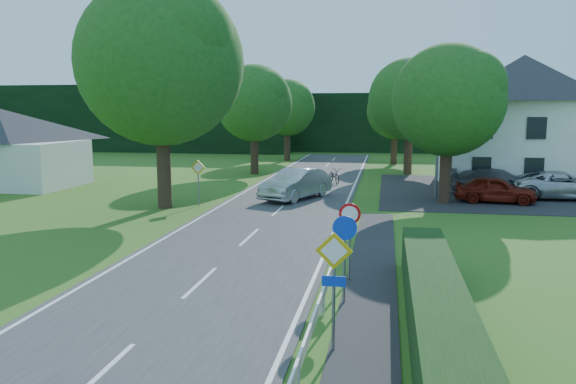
% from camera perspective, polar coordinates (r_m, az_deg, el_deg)
% --- Properties ---
extents(road, '(7.00, 80.00, 0.04)m').
position_cam_1_polar(road, '(24.42, -2.82, -3.60)').
color(road, '#353537').
rests_on(road, ground).
extents(parking_pad, '(14.00, 16.00, 0.04)m').
position_cam_1_polar(parking_pad, '(37.25, 20.21, 0.05)').
color(parking_pad, '#28272A').
rests_on(parking_pad, ground).
extents(line_edge_left, '(0.12, 80.00, 0.01)m').
position_cam_1_polar(line_edge_left, '(25.32, -10.03, -3.23)').
color(line_edge_left, white).
rests_on(line_edge_left, road).
extents(line_edge_right, '(0.12, 80.00, 0.01)m').
position_cam_1_polar(line_edge_right, '(23.92, 4.81, -3.81)').
color(line_edge_right, white).
rests_on(line_edge_right, road).
extents(line_centre, '(0.12, 80.00, 0.01)m').
position_cam_1_polar(line_centre, '(24.42, -2.82, -3.54)').
color(line_centre, white).
rests_on(line_centre, road).
extents(tree_main, '(9.40, 9.40, 11.64)m').
position_cam_1_polar(tree_main, '(29.55, -12.72, 9.60)').
color(tree_main, '#1D5018').
rests_on(tree_main, ground).
extents(tree_left_far, '(7.00, 7.00, 8.58)m').
position_cam_1_polar(tree_left_far, '(44.51, -3.46, 7.35)').
color(tree_left_far, '#1D5018').
rests_on(tree_left_far, ground).
extents(tree_right_far, '(7.40, 7.40, 9.09)m').
position_cam_1_polar(tree_right_far, '(45.33, 12.21, 7.52)').
color(tree_right_far, '#1D5018').
rests_on(tree_right_far, ground).
extents(tree_left_back, '(6.60, 6.60, 8.07)m').
position_cam_1_polar(tree_left_back, '(56.16, -0.10, 7.32)').
color(tree_left_back, '#1D5018').
rests_on(tree_left_back, ground).
extents(tree_right_back, '(6.20, 6.20, 7.56)m').
position_cam_1_polar(tree_right_back, '(53.31, 10.78, 6.84)').
color(tree_right_back, '#1D5018').
rests_on(tree_right_back, ground).
extents(tree_right_mid, '(7.00, 7.00, 8.58)m').
position_cam_1_polar(tree_right_mid, '(31.46, 15.89, 6.62)').
color(tree_right_mid, '#1D5018').
rests_on(tree_right_mid, ground).
extents(treeline_left, '(44.00, 6.00, 8.00)m').
position_cam_1_polar(treeline_left, '(73.31, -17.20, 7.17)').
color(treeline_left, black).
rests_on(treeline_left, ground).
extents(treeline_right, '(30.00, 5.00, 7.00)m').
position_cam_1_polar(treeline_right, '(69.36, 12.28, 6.89)').
color(treeline_right, black).
rests_on(treeline_right, ground).
extents(house_white, '(10.60, 8.40, 8.60)m').
position_cam_1_polar(house_white, '(40.25, 22.60, 6.78)').
color(house_white, white).
rests_on(house_white, ground).
extents(streetlight, '(2.03, 0.18, 8.00)m').
position_cam_1_polar(streetlight, '(33.41, 14.80, 7.04)').
color(streetlight, slate).
rests_on(streetlight, ground).
extents(sign_priority_right, '(0.78, 0.09, 2.59)m').
position_cam_1_polar(sign_priority_right, '(11.79, 4.69, -7.86)').
color(sign_priority_right, slate).
rests_on(sign_priority_right, ground).
extents(sign_roundabout, '(0.64, 0.08, 2.37)m').
position_cam_1_polar(sign_roundabout, '(14.71, 5.77, -5.08)').
color(sign_roundabout, slate).
rests_on(sign_roundabout, ground).
extents(sign_speed_limit, '(0.64, 0.11, 2.37)m').
position_cam_1_polar(sign_speed_limit, '(16.63, 6.29, -3.18)').
color(sign_speed_limit, slate).
rests_on(sign_speed_limit, ground).
extents(sign_priority_left, '(0.78, 0.09, 2.44)m').
position_cam_1_polar(sign_priority_left, '(30.11, -9.12, 1.86)').
color(sign_priority_left, slate).
rests_on(sign_priority_left, ground).
extents(moving_car, '(3.72, 5.49, 1.71)m').
position_cam_1_polar(moving_car, '(31.83, 0.82, 0.82)').
color(moving_car, '#BABBBF').
rests_on(moving_car, road).
extents(motorcycle, '(1.45, 2.13, 1.06)m').
position_cam_1_polar(motorcycle, '(39.06, 4.74, 1.72)').
color(motorcycle, black).
rests_on(motorcycle, road).
extents(parked_car_red, '(4.45, 2.20, 1.46)m').
position_cam_1_polar(parked_car_red, '(32.63, 20.31, 0.26)').
color(parked_car_red, maroon).
rests_on(parked_car_red, parking_pad).
extents(parked_car_silver_a, '(4.87, 2.26, 1.55)m').
position_cam_1_polar(parked_car_silver_a, '(36.86, 19.10, 1.26)').
color(parked_car_silver_a, '#A1A2A6').
rests_on(parked_car_silver_a, parking_pad).
extents(parked_car_grey, '(5.76, 3.13, 1.58)m').
position_cam_1_polar(parked_car_grey, '(35.19, 20.59, 0.90)').
color(parked_car_grey, '#535358').
rests_on(parked_car_grey, parking_pad).
extents(parked_car_silver_b, '(5.70, 2.70, 1.57)m').
position_cam_1_polar(parked_car_silver_b, '(35.41, 26.02, 0.62)').
color(parked_car_silver_b, silver).
rests_on(parked_car_silver_b, parking_pad).
extents(parasol, '(2.05, 2.08, 1.71)m').
position_cam_1_polar(parasol, '(37.82, 18.40, 1.59)').
color(parasol, red).
rests_on(parasol, parking_pad).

